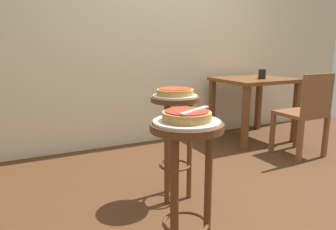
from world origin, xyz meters
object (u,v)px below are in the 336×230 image
cup_near_edge (262,74)px  stool_foreground (186,168)px  pizza_server_knife (195,110)px  wooden_chair (306,112)px  stool_middle (175,127)px  pizza_middle (175,92)px  pizza_foreground (187,116)px  serving_plate_foreground (187,122)px  serving_plate_middle (175,96)px  condiment_shaker (260,74)px  dining_table (254,89)px

cup_near_edge → stool_foreground: bearing=-140.8°
pizza_server_knife → wooden_chair: bearing=-1.2°
stool_middle → pizza_middle: bearing=0.0°
pizza_foreground → pizza_server_knife: size_ratio=1.03×
stool_foreground → pizza_middle: pizza_middle is taller
wooden_chair → cup_near_edge: bearing=92.5°
serving_plate_foreground → serving_plate_middle: 0.77m
pizza_foreground → pizza_middle: (0.32, 0.71, -0.00)m
pizza_foreground → pizza_server_knife: pizza_server_knife is taller
serving_plate_middle → pizza_server_knife: size_ratio=1.41×
serving_plate_middle → wooden_chair: size_ratio=0.36×
condiment_shaker → serving_plate_middle: bearing=-150.1°
serving_plate_foreground → serving_plate_middle: size_ratio=1.00×
pizza_middle → cup_near_edge: cup_near_edge is taller
serving_plate_middle → pizza_foreground: bearing=-114.0°
serving_plate_middle → condiment_shaker: (1.65, 0.95, 0.01)m
serving_plate_foreground → pizza_middle: 0.78m
serving_plate_middle → dining_table: bearing=31.1°
dining_table → condiment_shaker: bearing=3.4°
cup_near_edge → pizza_foreground: bearing=-140.8°
stool_middle → pizza_middle: size_ratio=2.95×
serving_plate_foreground → pizza_foreground: size_ratio=1.38×
serving_plate_middle → wooden_chair: bearing=7.6°
stool_foreground → serving_plate_foreground: size_ratio=2.44×
pizza_foreground → dining_table: pizza_foreground is taller
wooden_chair → stool_foreground: bearing=-154.2°
dining_table → pizza_server_knife: 2.50m
condiment_shaker → wooden_chair: bearing=-94.5°
stool_middle → wooden_chair: 1.61m
cup_near_edge → condiment_shaker: cup_near_edge is taller
stool_foreground → condiment_shaker: (1.97, 1.66, 0.24)m
dining_table → wooden_chair: (0.03, -0.73, -0.14)m
stool_middle → serving_plate_middle: bearing=0.0°
stool_middle → dining_table: stool_middle is taller
dining_table → serving_plate_foreground: bearing=-138.7°
stool_foreground → pizza_server_knife: size_ratio=3.45×
serving_plate_middle → pizza_server_knife: 0.78m
stool_middle → dining_table: bearing=31.1°
stool_foreground → pizza_middle: size_ratio=2.95×
stool_foreground → serving_plate_foreground: 0.22m
stool_foreground → stool_middle: (0.32, 0.71, 0.00)m
pizza_middle → wooden_chair: wooden_chair is taller
pizza_foreground → condiment_shaker: size_ratio=2.83×
wooden_chair → pizza_server_knife: size_ratio=3.86×
serving_plate_middle → dining_table: (1.56, 0.94, -0.15)m
pizza_foreground → serving_plate_foreground: bearing=0.0°
stool_foreground → pizza_foreground: pizza_foreground is taller
dining_table → wooden_chair: size_ratio=1.00×
serving_plate_middle → cup_near_edge: bearing=27.9°
cup_near_edge → condiment_shaker: size_ratio=1.39×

